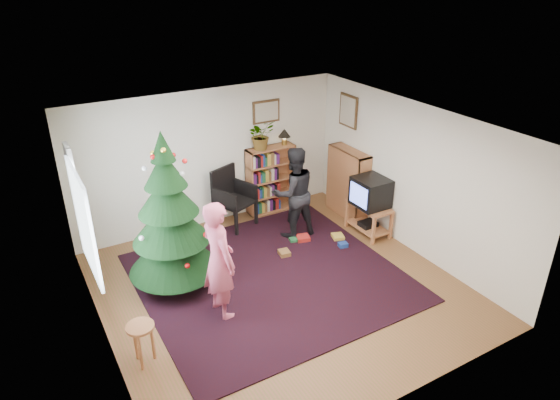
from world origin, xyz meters
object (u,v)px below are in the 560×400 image
crt_tv (371,192)px  table_lamp (284,134)px  bookshelf_right (348,182)px  stool (141,334)px  tv_stand (369,217)px  potted_plant (261,135)px  christmas_tree (170,225)px  picture_back (266,112)px  armchair (232,194)px  picture_right (348,111)px  person_by_chair (294,193)px  person_standing (219,260)px  bookshelf_back (271,179)px

crt_tv → table_lamp: table_lamp is taller
bookshelf_right → stool: size_ratio=2.31×
tv_stand → potted_plant: 2.45m
bookshelf_right → table_lamp: bearing=45.2°
potted_plant → table_lamp: size_ratio=1.75×
christmas_tree → picture_back: bearing=32.8°
christmas_tree → armchair: 2.09m
picture_right → stool: picture_right is taller
picture_right → potted_plant: picture_right is taller
armchair → person_by_chair: (0.75, -0.93, 0.23)m
christmas_tree → tv_stand: christmas_tree is taller
picture_back → person_by_chair: (-0.13, -1.20, -1.13)m
picture_back → tv_stand: (1.07, -1.82, -1.63)m
stool → person_by_chair: bearing=29.0°
tv_stand → person_standing: size_ratio=0.47×
tv_stand → person_by_chair: bearing=152.8°
picture_back → person_by_chair: size_ratio=0.33×
picture_right → bookshelf_back: (-1.32, 0.59, -1.29)m
picture_right → person_standing: 4.07m
bookshelf_right → crt_tv: 0.83m
bookshelf_back → bookshelf_right: (1.18, -0.88, 0.00)m
christmas_tree → person_by_chair: 2.36m
armchair → stool: 3.68m
tv_stand → table_lamp: table_lamp is taller
picture_right → armchair: size_ratio=0.55×
tv_stand → armchair: size_ratio=0.74×
tv_stand → bookshelf_back: bearing=122.3°
person_by_chair → table_lamp: person_by_chair is taller
tv_stand → table_lamp: (-0.76, 1.68, 1.19)m
tv_stand → crt_tv: crt_tv is taller
tv_stand → picture_right: bearing=76.8°
armchair → christmas_tree: bearing=-162.1°
picture_back → person_standing: picture_back is taller
tv_stand → table_lamp: size_ratio=2.62×
picture_back → table_lamp: size_ratio=1.78×
bookshelf_back → tv_stand: size_ratio=1.60×
picture_back → christmas_tree: christmas_tree is taller
picture_back → stool: 4.73m
picture_back → bookshelf_back: bearing=-86.8°
bookshelf_back → armchair: bookshelf_back is taller
bookshelf_right → tv_stand: size_ratio=1.60×
picture_back → picture_right: bearing=-28.7°
bookshelf_back → stool: size_ratio=2.31×
bookshelf_back → bookshelf_right: bearing=-36.5°
christmas_tree → bookshelf_right: bearing=8.9°
picture_back → bookshelf_back: size_ratio=0.42×
bookshelf_right → tv_stand: bookshelf_right is taller
potted_plant → stool: bearing=-138.0°
potted_plant → table_lamp: bearing=-0.0°
bookshelf_back → armchair: 0.90m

